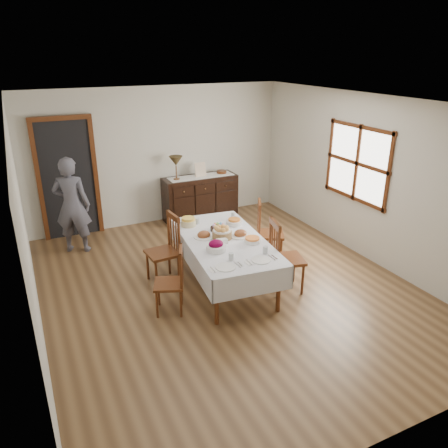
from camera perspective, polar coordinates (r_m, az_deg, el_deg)
name	(u,v)px	position (r m, az deg, el deg)	size (l,w,h in m)	color
ground	(227,287)	(6.40, 0.39, -8.22)	(6.00, 6.00, 0.00)	brown
room_shell	(204,171)	(6.07, -2.57, 6.87)	(5.02, 6.02, 2.65)	white
dining_table	(225,245)	(6.17, 0.08, -2.76)	(1.29, 2.21, 0.72)	silver
chair_left_near	(172,280)	(5.68, -6.77, -7.30)	(0.49, 0.49, 0.90)	#532811
chair_left_far	(166,248)	(6.39, -7.65, -3.18)	(0.46, 0.46, 1.03)	#532811
chair_right_near	(284,256)	(6.14, 7.78, -4.11)	(0.54, 0.54, 1.06)	#532811
chair_right_far	(267,231)	(7.02, 5.66, -0.89)	(0.56, 0.56, 1.00)	#532811
sideboard	(200,198)	(8.76, -3.13, 3.45)	(1.47, 0.53, 0.88)	black
person	(72,202)	(7.61, -19.29, 2.71)	(0.54, 0.35, 1.74)	#51505C
bread_basket	(222,233)	(6.14, -0.27, -1.16)	(0.28, 0.28, 0.19)	olive
egg_basket	(219,228)	(6.43, -0.70, -0.50)	(0.25, 0.25, 0.10)	black
ham_platter_a	(204,235)	(6.20, -2.65, -1.48)	(0.29, 0.29, 0.11)	white
ham_platter_b	(240,234)	(6.24, 2.16, -1.32)	(0.32, 0.32, 0.11)	white
beet_bowl	(216,246)	(5.77, -1.05, -2.93)	(0.26, 0.26, 0.15)	white
carrot_bowl	(234,222)	(6.63, 1.33, 0.27)	(0.25, 0.25, 0.10)	white
pineapple_bowl	(188,222)	(6.61, -4.68, 0.28)	(0.23, 0.23, 0.13)	#CFBF8A
casserole_dish	(252,240)	(6.03, 3.72, -2.11)	(0.22, 0.22, 0.08)	white
butter_dish	(222,241)	(5.99, -0.27, -2.28)	(0.15, 0.10, 0.07)	white
setting_left	(227,264)	(5.41, 0.40, -5.20)	(0.43, 0.31, 0.10)	white
setting_right	(262,257)	(5.61, 4.99, -4.26)	(0.43, 0.31, 0.10)	white
glass_far_a	(197,221)	(6.67, -3.49, 0.37)	(0.07, 0.07, 0.09)	silver
glass_far_b	(233,216)	(6.85, 1.21, 1.10)	(0.06, 0.06, 0.11)	silver
runner	(201,176)	(8.63, -3.02, 6.23)	(1.30, 0.35, 0.01)	white
table_lamp	(176,162)	(8.36, -6.31, 8.10)	(0.26, 0.26, 0.46)	brown
picture_frame	(200,170)	(8.60, -3.11, 7.11)	(0.22, 0.08, 0.28)	beige
deco_bowl	(221,172)	(8.83, -0.33, 6.81)	(0.20, 0.20, 0.06)	#532811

